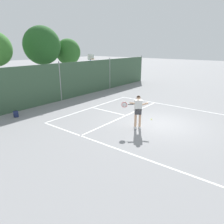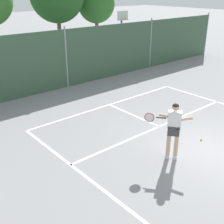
# 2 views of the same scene
# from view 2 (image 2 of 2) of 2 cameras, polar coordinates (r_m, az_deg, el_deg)

# --- Properties ---
(ground_plane) EXTENTS (120.00, 120.00, 0.00)m
(ground_plane) POSITION_cam_2_polar(r_m,az_deg,el_deg) (10.33, 19.69, -7.28)
(ground_plane) COLOR gray
(court_markings) EXTENTS (8.30, 11.10, 0.01)m
(court_markings) POSITION_cam_2_polar(r_m,az_deg,el_deg) (10.61, 16.71, -6.02)
(court_markings) COLOR white
(court_markings) RESTS_ON ground
(chainlink_fence) EXTENTS (26.09, 0.09, 3.20)m
(chainlink_fence) POSITION_cam_2_polar(r_m,az_deg,el_deg) (15.76, -8.91, 10.19)
(chainlink_fence) COLOR #38563D
(chainlink_fence) RESTS_ON ground
(basketball_hoop) EXTENTS (0.90, 0.67, 3.55)m
(basketball_hoop) POSITION_cam_2_polar(r_m,az_deg,el_deg) (20.59, 1.97, 15.69)
(basketball_hoop) COLOR #284CB2
(basketball_hoop) RESTS_ON ground
(treeline_backdrop) EXTENTS (26.53, 4.53, 6.91)m
(treeline_backdrop) POSITION_cam_2_polar(r_m,az_deg,el_deg) (26.44, -20.61, 19.79)
(treeline_backdrop) COLOR brown
(treeline_backdrop) RESTS_ON ground
(tennis_player) EXTENTS (0.99, 1.12, 1.85)m
(tennis_player) POSITION_cam_2_polar(r_m,az_deg,el_deg) (9.09, 11.91, -2.71)
(tennis_player) COLOR silver
(tennis_player) RESTS_ON ground
(tennis_ball) EXTENTS (0.07, 0.07, 0.07)m
(tennis_ball) POSITION_cam_2_polar(r_m,az_deg,el_deg) (10.86, 17.00, -5.15)
(tennis_ball) COLOR #CCE033
(tennis_ball) RESTS_ON ground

